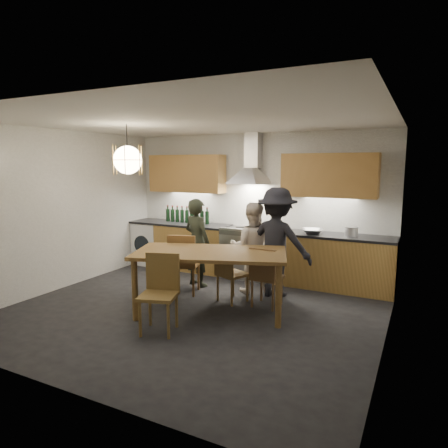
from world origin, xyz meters
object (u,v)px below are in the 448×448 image
at_px(person_left, 197,242).
at_px(person_right, 277,242).
at_px(mixing_bowl, 312,231).
at_px(chair_back_left, 183,260).
at_px(stock_pot, 351,232).
at_px(chair_front, 160,287).
at_px(person_mid, 252,248).
at_px(dining_table, 210,258).
at_px(wine_bottles, 187,215).

distance_m(person_left, person_right, 1.38).
relative_size(person_left, mixing_bowl, 4.30).
distance_m(chair_back_left, stock_pot, 2.72).
height_order(chair_front, person_mid, person_mid).
bearing_deg(dining_table, mixing_bowl, 42.75).
distance_m(stock_pot, wine_bottles, 3.15).
bearing_deg(dining_table, person_left, 109.13).
xyz_separation_m(chair_back_left, person_right, (1.31, 0.61, 0.29)).
bearing_deg(person_left, stock_pot, -142.79).
bearing_deg(person_left, person_right, -159.56).
height_order(person_left, person_mid, person_left).
bearing_deg(chair_back_left, person_mid, -162.50).
distance_m(person_mid, mixing_bowl, 1.08).
distance_m(mixing_bowl, stock_pot, 0.61).
xyz_separation_m(chair_back_left, mixing_bowl, (1.69, 1.32, 0.39)).
distance_m(person_right, wine_bottles, 2.35).
bearing_deg(mixing_bowl, chair_back_left, -142.02).
xyz_separation_m(person_right, stock_pot, (0.98, 0.79, 0.12)).
height_order(chair_back_left, stock_pot, stock_pot).
bearing_deg(stock_pot, chair_back_left, -148.64).
distance_m(chair_back_left, person_mid, 1.11).
height_order(person_right, wine_bottles, person_right).
bearing_deg(person_mid, chair_back_left, 14.90).
relative_size(chair_front, wine_bottles, 0.97).
bearing_deg(chair_front, person_right, 48.40).
bearing_deg(mixing_bowl, person_mid, -138.57).
bearing_deg(dining_table, wine_bottles, 109.67).
distance_m(mixing_bowl, wine_bottles, 2.55).
bearing_deg(person_mid, dining_table, 62.12).
distance_m(person_mid, stock_pot, 1.62).
relative_size(chair_front, person_left, 0.64).
distance_m(dining_table, stock_pot, 2.45).
relative_size(chair_back_left, person_left, 0.65).
bearing_deg(chair_front, stock_pot, 38.15).
relative_size(person_left, person_right, 0.87).
xyz_separation_m(mixing_bowl, wine_bottles, (-2.54, 0.17, 0.12)).
distance_m(chair_front, person_right, 2.08).
relative_size(chair_front, stock_pot, 4.70).
distance_m(chair_front, mixing_bowl, 2.88).
bearing_deg(wine_bottles, dining_table, -50.88).
distance_m(chair_back_left, mixing_bowl, 2.18).
bearing_deg(stock_pot, wine_bottles, 178.45).
relative_size(chair_back_left, chair_front, 1.02).
relative_size(chair_front, mixing_bowl, 2.76).
bearing_deg(stock_pot, dining_table, -129.64).
height_order(person_right, mixing_bowl, person_right).
bearing_deg(chair_front, chair_back_left, 93.01).
relative_size(person_right, mixing_bowl, 4.92).
height_order(dining_table, wine_bottles, wine_bottles).
relative_size(chair_front, person_mid, 0.66).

